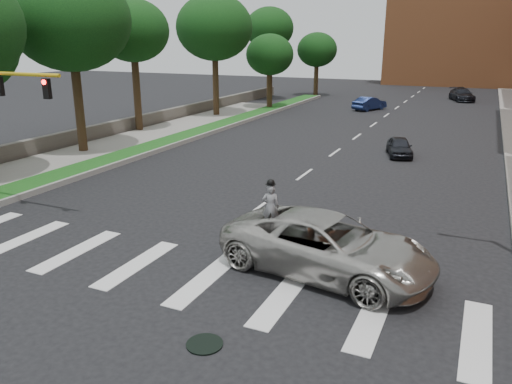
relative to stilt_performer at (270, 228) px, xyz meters
name	(u,v)px	position (x,y,z in m)	size (l,w,h in m)	color
ground_plane	(152,285)	(-2.42, -3.44, -1.02)	(160.00, 160.00, 0.00)	black
grass_median	(184,137)	(-13.92, 16.56, -0.89)	(2.00, 60.00, 0.25)	#154C16
median_curb	(196,138)	(-12.87, 16.56, -0.88)	(0.20, 60.00, 0.28)	gray
sidewalk_left	(49,163)	(-16.92, 6.56, -0.93)	(4.00, 60.00, 0.18)	gray
stone_wall	(140,122)	(-19.42, 18.56, -0.47)	(0.50, 56.00, 1.10)	#555049
manhole	(205,344)	(0.58, -5.44, -1.00)	(0.90, 0.90, 0.04)	black
building_backdrop	(477,26)	(3.58, 74.56, 7.98)	(26.00, 14.00, 18.00)	#C36F3D
stilt_performer	(270,228)	(0.00, 0.00, 0.00)	(0.82, 0.63, 2.72)	#322214
suv_crossing	(327,245)	(2.12, -0.44, -0.08)	(3.10, 6.71, 1.87)	#ABA9A2
car_near	(399,147)	(1.51, 17.32, -0.43)	(1.38, 3.42, 1.17)	black
car_mid	(370,103)	(-4.73, 37.51, -0.34)	(1.43, 4.10, 1.35)	navy
car_far	(462,95)	(3.50, 49.93, -0.29)	(2.04, 5.02, 1.46)	black
tree_2	(70,20)	(-17.21, 9.70, 7.15)	(7.27, 7.27, 11.29)	#322214
tree_3	(133,31)	(-18.63, 17.44, 6.58)	(5.47, 5.47, 9.98)	#322214
tree_4	(214,28)	(-17.03, 27.17, 6.99)	(6.94, 6.94, 10.99)	#322214
tree_5	(269,29)	(-17.66, 41.38, 7.13)	(5.64, 5.64, 10.61)	#322214
tree_6	(270,55)	(-14.43, 33.94, 4.45)	(4.86, 4.86, 7.58)	#322214
tree_7	(317,50)	(-13.90, 47.88, 4.67)	(4.99, 4.99, 7.85)	#322214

